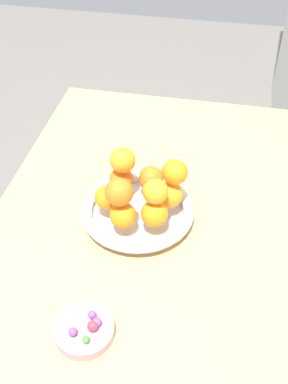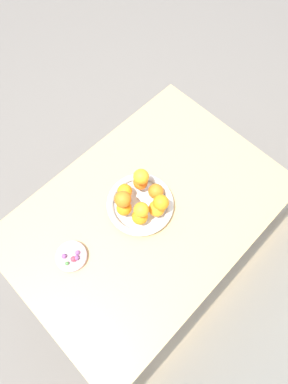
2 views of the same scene
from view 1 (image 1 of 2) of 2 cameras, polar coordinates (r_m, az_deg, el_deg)
ground_plane at (r=1.75m, az=0.63°, el=-20.49°), size 6.00×6.00×0.00m
dining_table at (r=1.21m, az=0.86°, el=-6.06°), size 1.10×0.76×0.74m
fruit_bowl at (r=1.13m, az=-0.75°, el=-2.29°), size 0.27×0.27×0.04m
candy_dish at (r=0.95m, az=-7.10°, el=-15.99°), size 0.11×0.11×0.02m
orange_0 at (r=1.14m, az=-2.71°, el=1.53°), size 0.06×0.06×0.06m
orange_1 at (r=1.10m, az=-4.37°, el=-0.64°), size 0.06×0.06×0.06m
orange_2 at (r=1.05m, az=-2.52°, el=-2.78°), size 0.06×0.06×0.06m
orange_3 at (r=1.05m, az=1.24°, el=-2.58°), size 0.06×0.06×0.06m
orange_4 at (r=1.10m, az=3.00°, el=-0.29°), size 0.06×0.06×0.06m
orange_5 at (r=1.14m, az=0.83°, el=1.62°), size 0.06×0.06×0.06m
orange_6 at (r=1.02m, az=1.36°, el=0.06°), size 0.06×0.06×0.06m
orange_7 at (r=1.10m, az=-2.56°, el=3.79°), size 0.06×0.06×0.06m
orange_8 at (r=1.02m, az=-2.98°, el=-0.03°), size 0.06×0.06×0.06m
orange_9 at (r=1.07m, az=3.67°, el=2.37°), size 0.06×0.06×0.06m
candy_ball_0 at (r=0.94m, az=-6.16°, el=-14.26°), size 0.02×0.02×0.02m
candy_ball_1 at (r=0.93m, az=-5.65°, el=-15.10°), size 0.02×0.02×0.02m
candy_ball_2 at (r=0.92m, az=-6.91°, el=-16.97°), size 0.01×0.01×0.01m
candy_ball_3 at (r=0.93m, az=-6.09°, el=-15.48°), size 0.02×0.02×0.02m
candy_ball_4 at (r=0.93m, az=-6.11°, el=-15.53°), size 0.02×0.02×0.02m
candy_ball_5 at (r=0.93m, az=-8.45°, el=-16.10°), size 0.02×0.02×0.02m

